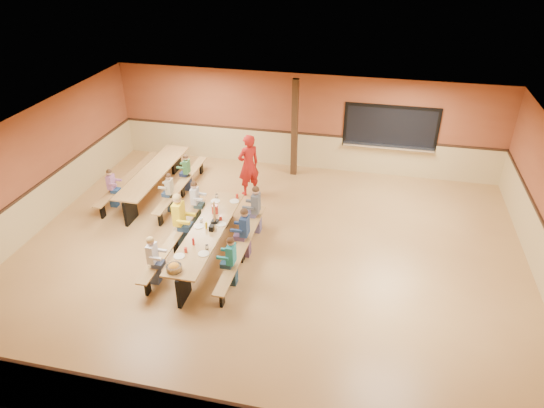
# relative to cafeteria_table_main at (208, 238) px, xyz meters

# --- Properties ---
(ground) EXTENTS (12.00, 12.00, 0.00)m
(ground) POSITION_rel_cafeteria_table_main_xyz_m (1.36, 0.35, -0.53)
(ground) COLOR olive
(ground) RESTS_ON ground
(room_envelope) EXTENTS (12.04, 10.04, 3.02)m
(room_envelope) POSITION_rel_cafeteria_table_main_xyz_m (1.36, 0.35, 0.16)
(room_envelope) COLOR brown
(room_envelope) RESTS_ON ground
(kitchen_pass_through) EXTENTS (2.78, 0.28, 1.38)m
(kitchen_pass_through) POSITION_rel_cafeteria_table_main_xyz_m (3.96, 5.31, 0.96)
(kitchen_pass_through) COLOR black
(kitchen_pass_through) RESTS_ON ground
(structural_post) EXTENTS (0.18, 0.18, 3.00)m
(structural_post) POSITION_rel_cafeteria_table_main_xyz_m (1.16, 4.75, 0.97)
(structural_post) COLOR black
(structural_post) RESTS_ON ground
(cafeteria_table_main) EXTENTS (1.91, 3.70, 0.74)m
(cafeteria_table_main) POSITION_rel_cafeteria_table_main_xyz_m (0.00, 0.00, 0.00)
(cafeteria_table_main) COLOR olive
(cafeteria_table_main) RESTS_ON ground
(cafeteria_table_second) EXTENTS (1.91, 3.70, 0.74)m
(cafeteria_table_second) POSITION_rel_cafeteria_table_main_xyz_m (-2.51, 2.60, 0.00)
(cafeteria_table_second) COLOR olive
(cafeteria_table_second) RESTS_ON ground
(seated_child_white_left) EXTENTS (0.35, 0.28, 1.17)m
(seated_child_white_left) POSITION_rel_cafeteria_table_main_xyz_m (-0.83, -1.15, 0.06)
(seated_child_white_left) COLOR white
(seated_child_white_left) RESTS_ON ground
(seated_adult_yellow) EXTENTS (0.45, 0.36, 1.37)m
(seated_adult_yellow) POSITION_rel_cafeteria_table_main_xyz_m (-0.83, 0.35, 0.16)
(seated_adult_yellow) COLOR yellow
(seated_adult_yellow) RESTS_ON ground
(seated_child_grey_left) EXTENTS (0.34, 0.28, 1.15)m
(seated_child_grey_left) POSITION_rel_cafeteria_table_main_xyz_m (-0.83, 1.41, 0.05)
(seated_child_grey_left) COLOR silver
(seated_child_grey_left) RESTS_ON ground
(seated_child_teal_right) EXTENTS (0.35, 0.29, 1.18)m
(seated_child_teal_right) POSITION_rel_cafeteria_table_main_xyz_m (0.83, -0.83, 0.06)
(seated_child_teal_right) COLOR teal
(seated_child_teal_right) RESTS_ON ground
(seated_child_navy_right) EXTENTS (0.39, 0.32, 1.25)m
(seated_child_navy_right) POSITION_rel_cafeteria_table_main_xyz_m (0.83, 0.25, 0.10)
(seated_child_navy_right) COLOR navy
(seated_child_navy_right) RESTS_ON ground
(seated_child_char_right) EXTENTS (0.40, 0.32, 1.26)m
(seated_child_char_right) POSITION_rel_cafeteria_table_main_xyz_m (0.83, 1.30, 0.11)
(seated_child_char_right) COLOR #494C52
(seated_child_char_right) RESTS_ON ground
(seated_child_purple_sec) EXTENTS (0.32, 0.26, 1.11)m
(seated_child_purple_sec) POSITION_rel_cafeteria_table_main_xyz_m (-3.33, 1.67, 0.03)
(seated_child_purple_sec) COLOR #935984
(seated_child_purple_sec) RESTS_ON ground
(seated_child_green_sec) EXTENTS (0.32, 0.26, 1.10)m
(seated_child_green_sec) POSITION_rel_cafeteria_table_main_xyz_m (-1.68, 3.02, 0.03)
(seated_child_green_sec) COLOR #3A7D46
(seated_child_green_sec) RESTS_ON ground
(seated_child_tan_sec) EXTENTS (0.32, 0.26, 1.11)m
(seated_child_tan_sec) POSITION_rel_cafeteria_table_main_xyz_m (-1.68, 1.78, 0.03)
(seated_child_tan_sec) COLOR #BEB996
(seated_child_tan_sec) RESTS_ON ground
(standing_woman) EXTENTS (0.78, 0.78, 1.83)m
(standing_woman) POSITION_rel_cafeteria_table_main_xyz_m (0.13, 3.18, 0.39)
(standing_woman) COLOR #A31612
(standing_woman) RESTS_ON ground
(punch_pitcher) EXTENTS (0.16, 0.16, 0.22)m
(punch_pitcher) POSITION_rel_cafeteria_table_main_xyz_m (-0.06, 0.75, 0.32)
(punch_pitcher) COLOR red
(punch_pitcher) RESTS_ON cafeteria_table_main
(chip_bowl) EXTENTS (0.32, 0.32, 0.15)m
(chip_bowl) POSITION_rel_cafeteria_table_main_xyz_m (-0.15, -1.57, 0.29)
(chip_bowl) COLOR #FFA128
(chip_bowl) RESTS_ON cafeteria_table_main
(napkin_dispenser) EXTENTS (0.10, 0.14, 0.13)m
(napkin_dispenser) POSITION_rel_cafeteria_table_main_xyz_m (0.11, 0.01, 0.28)
(napkin_dispenser) COLOR black
(napkin_dispenser) RESTS_ON cafeteria_table_main
(condiment_mustard) EXTENTS (0.06, 0.06, 0.17)m
(condiment_mustard) POSITION_rel_cafeteria_table_main_xyz_m (-0.04, 0.06, 0.30)
(condiment_mustard) COLOR yellow
(condiment_mustard) RESTS_ON cafeteria_table_main
(condiment_ketchup) EXTENTS (0.06, 0.06, 0.17)m
(condiment_ketchup) POSITION_rel_cafeteria_table_main_xyz_m (-0.09, -0.63, 0.30)
(condiment_ketchup) COLOR #B2140F
(condiment_ketchup) RESTS_ON cafeteria_table_main
(table_paddle) EXTENTS (0.16, 0.16, 0.56)m
(table_paddle) POSITION_rel_cafeteria_table_main_xyz_m (0.08, 0.34, 0.35)
(table_paddle) COLOR black
(table_paddle) RESTS_ON cafeteria_table_main
(place_settings) EXTENTS (0.65, 3.30, 0.11)m
(place_settings) POSITION_rel_cafeteria_table_main_xyz_m (0.00, -0.00, 0.27)
(place_settings) COLOR beige
(place_settings) RESTS_ON cafeteria_table_main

